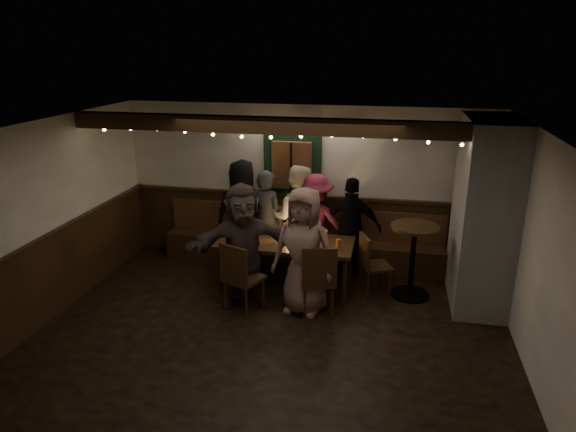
% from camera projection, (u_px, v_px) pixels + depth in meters
% --- Properties ---
extents(room, '(6.02, 5.01, 2.62)m').
position_uv_depth(room, '(366.00, 224.00, 7.29)').
color(room, black).
rests_on(room, ground).
extents(dining_table, '(2.01, 0.86, 0.87)m').
position_uv_depth(dining_table, '(285.00, 245.00, 7.62)').
color(dining_table, black).
rests_on(dining_table, ground).
extents(chair_near_left, '(0.60, 0.60, 1.01)m').
position_uv_depth(chair_near_left, '(239.00, 274.00, 6.88)').
color(chair_near_left, black).
rests_on(chair_near_left, ground).
extents(chair_near_right, '(0.56, 0.56, 1.02)m').
position_uv_depth(chair_near_right, '(318.00, 276.00, 6.80)').
color(chair_near_right, black).
rests_on(chair_near_right, ground).
extents(chair_end, '(0.53, 0.53, 0.90)m').
position_uv_depth(chair_end, '(370.00, 261.00, 7.46)').
color(chair_end, black).
rests_on(chair_end, ground).
extents(high_top, '(0.68, 0.68, 1.08)m').
position_uv_depth(high_top, '(413.00, 252.00, 7.31)').
color(high_top, black).
rests_on(high_top, ground).
extents(person_a, '(0.98, 0.77, 1.77)m').
position_uv_depth(person_a, '(243.00, 213.00, 8.34)').
color(person_a, black).
rests_on(person_a, ground).
extents(person_b, '(0.69, 0.55, 1.63)m').
position_uv_depth(person_b, '(266.00, 219.00, 8.27)').
color(person_b, '#292A30').
rests_on(person_b, ground).
extents(person_c, '(0.87, 0.69, 1.72)m').
position_uv_depth(person_c, '(297.00, 218.00, 8.17)').
color(person_c, beige).
rests_on(person_c, ground).
extents(person_d, '(1.12, 0.76, 1.60)m').
position_uv_depth(person_d, '(315.00, 223.00, 8.14)').
color(person_d, maroon).
rests_on(person_d, ground).
extents(person_e, '(0.95, 0.46, 1.58)m').
position_uv_depth(person_e, '(352.00, 227.00, 8.00)').
color(person_e, black).
rests_on(person_e, ground).
extents(person_f, '(1.69, 1.14, 1.75)m').
position_uv_depth(person_f, '(243.00, 245.00, 7.04)').
color(person_f, '#3D302D').
rests_on(person_f, ground).
extents(person_g, '(0.94, 0.70, 1.76)m').
position_uv_depth(person_g, '(304.00, 251.00, 6.82)').
color(person_g, '#866258').
rests_on(person_g, ground).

